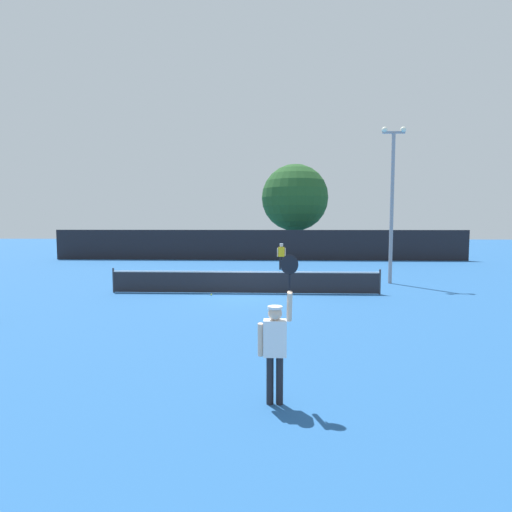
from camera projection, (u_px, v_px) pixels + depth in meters
name	position (u px, v px, depth m)	size (l,w,h in m)	color
ground_plane	(245.00, 293.00, 17.76)	(120.00, 120.00, 0.00)	#235693
tennis_net	(245.00, 282.00, 17.72)	(11.60, 0.08, 1.07)	#232328
perimeter_fence	(259.00, 245.00, 33.68)	(33.80, 0.12, 2.47)	black
player_serving	(276.00, 339.00, 6.82)	(0.67, 0.39, 2.51)	white
player_receiving	(281.00, 254.00, 26.79)	(0.57, 0.25, 1.70)	yellow
tennis_ball	(211.00, 295.00, 17.23)	(0.07, 0.07, 0.07)	#CCE033
light_pole	(392.00, 195.00, 20.36)	(1.18, 0.28, 7.73)	gray
large_tree	(295.00, 198.00, 38.61)	(6.24, 6.24, 8.52)	brown
parked_car_near	(365.00, 245.00, 41.97)	(2.31, 4.37, 1.69)	#B7B7BC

